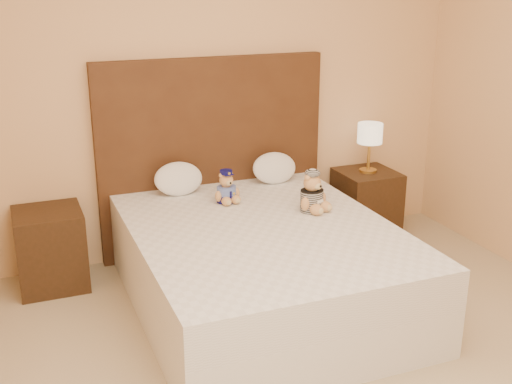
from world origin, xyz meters
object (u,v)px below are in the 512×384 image
at_px(pillow_left, 178,177).
at_px(teddy_prisoner, 312,192).
at_px(nightstand_right, 366,204).
at_px(bed, 263,266).
at_px(teddy_police, 226,186).
at_px(nightstand_left, 51,249).
at_px(lamp, 370,136).
at_px(pillow_right, 274,167).

bearing_deg(pillow_left, teddy_prisoner, -42.34).
height_order(nightstand_right, teddy_prisoner, teddy_prisoner).
distance_m(bed, pillow_left, 0.98).
relative_size(nightstand_right, teddy_police, 2.38).
bearing_deg(teddy_police, bed, -93.91).
distance_m(nightstand_right, teddy_prisoner, 1.13).
distance_m(nightstand_left, pillow_left, 1.01).
xyz_separation_m(lamp, teddy_police, (-1.31, -0.27, -0.18)).
xyz_separation_m(nightstand_left, nightstand_right, (2.50, 0.00, 0.00)).
height_order(nightstand_right, pillow_left, pillow_left).
height_order(bed, teddy_prisoner, teddy_prisoner).
distance_m(teddy_prisoner, pillow_left, 1.00).
height_order(lamp, teddy_police, lamp).
relative_size(bed, teddy_prisoner, 7.41).
height_order(nightstand_left, teddy_prisoner, teddy_prisoner).
height_order(bed, teddy_police, teddy_police).
bearing_deg(teddy_police, nightstand_right, 1.51).
bearing_deg(teddy_police, teddy_prisoner, -48.22).
height_order(lamp, pillow_right, lamp).
height_order(nightstand_left, lamp, lamp).
height_order(lamp, teddy_prisoner, lamp).
bearing_deg(pillow_left, lamp, -1.09).
xyz_separation_m(nightstand_left, pillow_right, (1.69, 0.03, 0.40)).
bearing_deg(lamp, nightstand_right, 0.00).
xyz_separation_m(nightstand_right, pillow_right, (-0.81, 0.03, 0.40)).
bearing_deg(pillow_right, nightstand_right, -2.11).
xyz_separation_m(nightstand_left, lamp, (2.50, 0.00, 0.57)).
bearing_deg(teddy_prisoner, pillow_right, 65.73).
bearing_deg(nightstand_right, nightstand_left, 180.00).
relative_size(bed, pillow_right, 5.70).
relative_size(bed, pillow_left, 5.62).
bearing_deg(lamp, pillow_left, 178.91).
xyz_separation_m(bed, teddy_police, (-0.06, 0.53, 0.39)).
distance_m(teddy_prisoner, pillow_right, 0.68).
relative_size(nightstand_left, pillow_right, 1.57).
bearing_deg(pillow_left, teddy_police, -48.90).
relative_size(nightstand_left, teddy_police, 2.38).
relative_size(teddy_prisoner, pillow_left, 0.76).
bearing_deg(nightstand_left, bed, -32.62).
relative_size(lamp, pillow_right, 1.14).
bearing_deg(nightstand_right, bed, -147.38).
bearing_deg(bed, teddy_prisoner, 20.28).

